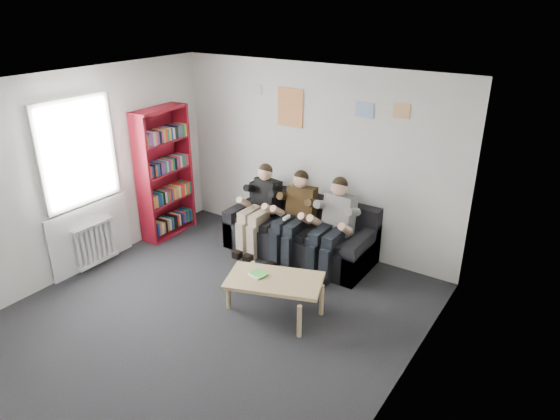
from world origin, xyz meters
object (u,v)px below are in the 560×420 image
bookshelf (165,173)px  coffee_table (274,283)px  person_left (259,209)px  person_right (332,228)px  person_middle (294,218)px  sofa (301,235)px

bookshelf → coffee_table: bookshelf is taller
bookshelf → person_left: size_ratio=1.56×
person_right → person_middle: bearing=-177.8°
person_middle → person_right: (0.60, -0.00, 0.01)m
coffee_table → sofa: bearing=109.5°
bookshelf → person_middle: size_ratio=1.55×
bookshelf → coffee_table: (2.63, -0.87, -0.61)m
bookshelf → person_middle: bookshelf is taller
bookshelf → person_right: bookshelf is taller
sofa → person_middle: person_middle is taller
bookshelf → person_left: bookshelf is taller
bookshelf → person_middle: bearing=6.0°
person_left → person_right: bearing=8.8°
bookshelf → person_right: bearing=3.9°
person_left → sofa: bearing=27.1°
sofa → coffee_table: 1.52m
sofa → person_right: (0.60, -0.20, 0.36)m
sofa → person_right: bearing=-18.3°
sofa → person_right: 0.73m
sofa → person_left: bearing=-161.9°
bookshelf → coffee_table: bearing=-21.9°
sofa → person_middle: (0.00, -0.20, 0.35)m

